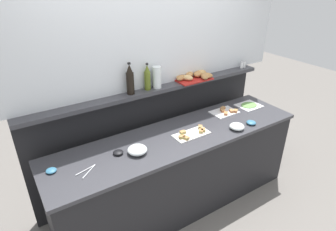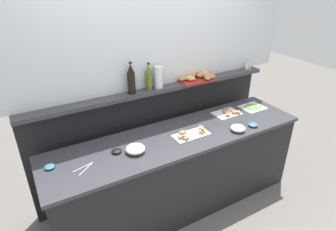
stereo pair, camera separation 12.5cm
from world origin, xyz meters
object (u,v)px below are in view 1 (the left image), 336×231
glass_bowl_large (137,150)px  olive_oil_bottle (147,78)px  glass_bowl_medium (237,127)px  condiment_bowl_cream (118,152)px  sandwich_platter_front (225,112)px  condiment_bowl_teal (51,171)px  sandwich_platter_rear (192,134)px  cold_cuts_platter (249,105)px  water_carafe (157,77)px  condiment_bowl_dark (251,123)px  pepper_shaker (244,64)px  wine_bottle_dark (130,80)px  bread_basket (194,76)px  salt_shaker (242,65)px  serving_tongs (88,170)px

glass_bowl_large → olive_oil_bottle: bearing=51.8°
glass_bowl_medium → condiment_bowl_cream: (-1.19, 0.24, -0.01)m
sandwich_platter_front → condiment_bowl_teal: 1.90m
glass_bowl_medium → olive_oil_bottle: bearing=134.0°
sandwich_platter_rear → condiment_bowl_cream: sandwich_platter_rear is taller
sandwich_platter_rear → cold_cuts_platter: 0.97m
olive_oil_bottle → water_carafe: olive_oil_bottle is taller
condiment_bowl_dark → pepper_shaker: pepper_shaker is taller
water_carafe → sandwich_platter_front: bearing=-24.5°
wine_bottle_dark → bread_basket: 0.79m
sandwich_platter_front → cold_cuts_platter: bearing=-3.9°
pepper_shaker → water_carafe: water_carafe is taller
condiment_bowl_cream → sandwich_platter_front: bearing=4.1°
sandwich_platter_rear → olive_oil_bottle: (-0.20, 0.51, 0.46)m
condiment_bowl_cream → sandwich_platter_rear: bearing=-6.6°
wine_bottle_dark → salt_shaker: wine_bottle_dark is taller
olive_oil_bottle → pepper_shaker: (1.37, -0.01, -0.08)m
cold_cuts_platter → bread_basket: size_ratio=0.62×
sandwich_platter_front → condiment_bowl_cream: size_ratio=3.34×
glass_bowl_large → salt_shaker: (1.72, 0.49, 0.36)m
cold_cuts_platter → salt_shaker: salt_shaker is taller
condiment_bowl_dark → serving_tongs: size_ratio=0.55×
glass_bowl_medium → pepper_shaker: 1.04m
condiment_bowl_teal → water_carafe: bearing=16.6°
cold_cuts_platter → condiment_bowl_cream: bearing=-177.6°
sandwich_platter_front → condiment_bowl_teal: bearing=-178.8°
condiment_bowl_dark → condiment_bowl_cream: bearing=169.8°
cold_cuts_platter → bread_basket: 0.76m
cold_cuts_platter → serving_tongs: cold_cuts_platter is taller
glass_bowl_large → wine_bottle_dark: 0.70m
condiment_bowl_dark → salt_shaker: salt_shaker is taller
sandwich_platter_front → water_carafe: size_ratio=1.32×
condiment_bowl_teal → wine_bottle_dark: (0.90, 0.36, 0.47)m
condiment_bowl_dark → serving_tongs: bearing=174.5°
glass_bowl_medium → condiment_bowl_teal: size_ratio=1.79×
condiment_bowl_cream → wine_bottle_dark: wine_bottle_dark is taller
glass_bowl_medium → wine_bottle_dark: wine_bottle_dark is taller
glass_bowl_medium → pepper_shaker: bearing=42.1°
sandwich_platter_front → wine_bottle_dark: 1.15m
wine_bottle_dark → water_carafe: size_ratio=1.40×
salt_shaker → water_carafe: bearing=180.0°
glass_bowl_large → water_carafe: (0.50, 0.49, 0.43)m
condiment_bowl_dark → water_carafe: size_ratio=0.44×
sandwich_platter_rear → olive_oil_bottle: olive_oil_bottle is taller
sandwich_platter_front → glass_bowl_large: size_ratio=1.72×
glass_bowl_large → bread_basket: size_ratio=0.40×
olive_oil_bottle → salt_shaker: (1.33, -0.01, -0.08)m
olive_oil_bottle → pepper_shaker: size_ratio=3.17×
glass_bowl_large → glass_bowl_medium: bearing=-9.0°
serving_tongs → pepper_shaker: pepper_shaker is taller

